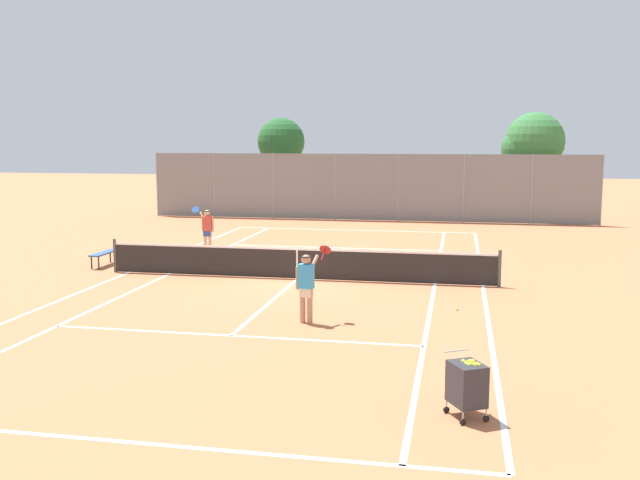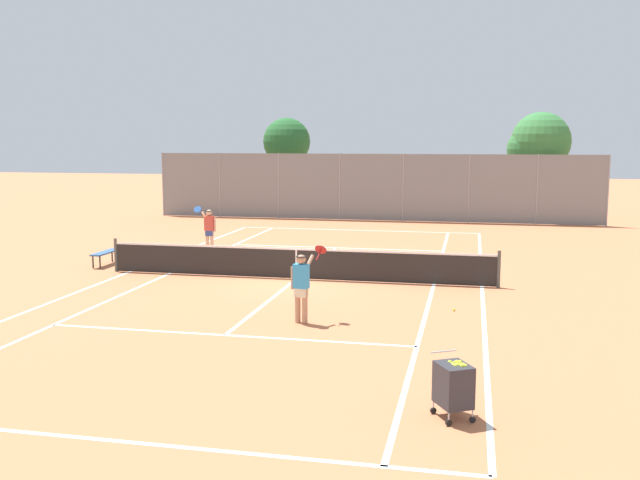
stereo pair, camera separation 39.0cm
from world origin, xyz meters
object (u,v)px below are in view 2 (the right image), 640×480
at_px(tennis_net, 296,262).
at_px(loose_tennis_ball_0, 429,265).
at_px(loose_tennis_ball_1, 454,310).
at_px(player_near_side, 302,283).
at_px(player_far_left, 209,228).
at_px(courtside_bench, 106,253).
at_px(tree_behind_left, 287,143).
at_px(ball_cart, 453,384).
at_px(tree_behind_right, 537,144).

distance_m(tennis_net, loose_tennis_ball_0, 4.88).
height_order(loose_tennis_ball_0, loose_tennis_ball_1, same).
bearing_deg(tennis_net, player_near_side, -74.69).
bearing_deg(player_far_left, player_near_side, -58.16).
bearing_deg(courtside_bench, player_near_side, -36.19).
relative_size(tennis_net, courtside_bench, 8.00).
height_order(player_far_left, tree_behind_left, tree_behind_left).
bearing_deg(loose_tennis_ball_1, tennis_net, 146.92).
relative_size(ball_cart, loose_tennis_ball_1, 14.58).
xyz_separation_m(loose_tennis_ball_0, loose_tennis_ball_1, (0.99, -6.16, 0.00)).
height_order(ball_cart, tree_behind_left, tree_behind_left).
bearing_deg(loose_tennis_ball_1, tree_behind_right, 80.44).
distance_m(ball_cart, player_far_left, 17.19).
distance_m(player_near_side, player_far_left, 11.01).
height_order(ball_cart, loose_tennis_ball_1, ball_cart).
xyz_separation_m(tree_behind_left, tree_behind_right, (13.65, -0.77, -0.03)).
bearing_deg(loose_tennis_ball_1, ball_cart, -88.63).
relative_size(ball_cart, tree_behind_right, 0.17).
bearing_deg(tree_behind_left, tennis_net, -74.53).
distance_m(player_near_side, tree_behind_left, 25.14).
bearing_deg(player_near_side, tennis_net, 105.31).
distance_m(courtside_bench, tree_behind_right, 23.30).
bearing_deg(loose_tennis_ball_1, loose_tennis_ball_0, 99.17).
bearing_deg(ball_cart, loose_tennis_ball_1, 91.37).
relative_size(tennis_net, ball_cart, 12.47).
height_order(ball_cart, player_near_side, player_near_side).
distance_m(ball_cart, loose_tennis_ball_0, 13.16).
xyz_separation_m(loose_tennis_ball_1, tree_behind_right, (3.60, 21.38, 3.92)).
distance_m(player_far_left, courtside_bench, 4.15).
height_order(player_near_side, loose_tennis_ball_0, player_near_side).
height_order(loose_tennis_ball_1, tree_behind_left, tree_behind_left).
bearing_deg(tree_behind_left, loose_tennis_ball_0, -60.47).
relative_size(loose_tennis_ball_1, tree_behind_right, 0.01).
xyz_separation_m(tennis_net, courtside_bench, (-6.84, 0.99, -0.10)).
relative_size(loose_tennis_ball_1, courtside_bench, 0.04).
xyz_separation_m(player_far_left, tree_behind_left, (-0.83, 14.69, 3.06)).
bearing_deg(player_far_left, tennis_net, -44.33).
distance_m(player_near_side, tree_behind_right, 24.51).
distance_m(tennis_net, tree_behind_right, 20.39).
xyz_separation_m(tennis_net, tree_behind_right, (8.39, 18.26, 3.44)).
xyz_separation_m(ball_cart, loose_tennis_ball_0, (-1.16, 13.10, -0.50)).
height_order(tennis_net, courtside_bench, tennis_net).
bearing_deg(player_far_left, ball_cart, -56.89).
distance_m(ball_cart, tree_behind_left, 31.02).
distance_m(tennis_net, player_near_side, 5.23).
height_order(player_near_side, loose_tennis_ball_1, player_near_side).
bearing_deg(ball_cart, tree_behind_left, 109.35).
xyz_separation_m(ball_cart, courtside_bench, (-11.79, 11.05, -0.12)).
bearing_deg(player_near_side, ball_cart, -54.63).
bearing_deg(loose_tennis_ball_0, courtside_bench, -169.07).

